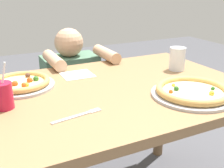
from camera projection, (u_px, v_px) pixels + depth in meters
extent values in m
cube|color=#936D47|center=(121.00, 90.00, 1.32)|extent=(1.21, 0.90, 0.04)
cylinder|color=brown|center=(5.00, 147.00, 1.54)|extent=(0.07, 0.07, 0.71)
cylinder|color=brown|center=(160.00, 110.00, 1.98)|extent=(0.07, 0.07, 0.71)
cylinder|color=#B7B7BC|center=(192.00, 95.00, 1.21)|extent=(0.35, 0.35, 0.01)
cylinder|color=beige|center=(193.00, 92.00, 1.20)|extent=(0.26, 0.26, 0.01)
torus|color=tan|center=(193.00, 90.00, 1.20)|extent=(0.32, 0.32, 0.03)
sphere|color=#2D6623|center=(176.00, 89.00, 1.21)|extent=(0.02, 0.02, 0.02)
sphere|color=gold|center=(212.00, 93.00, 1.16)|extent=(0.02, 0.02, 0.02)
sphere|color=gold|center=(173.00, 85.00, 1.26)|extent=(0.02, 0.02, 0.02)
sphere|color=#2D6623|center=(213.00, 88.00, 1.22)|extent=(0.02, 0.02, 0.02)
sphere|color=#BF4C19|center=(171.00, 92.00, 1.18)|extent=(0.02, 0.02, 0.02)
cylinder|color=#B7B7BC|center=(21.00, 86.00, 1.31)|extent=(0.31, 0.31, 0.01)
cylinder|color=#EFD68C|center=(20.00, 84.00, 1.31)|extent=(0.22, 0.22, 0.01)
torus|color=tan|center=(20.00, 82.00, 1.30)|extent=(0.27, 0.27, 0.03)
sphere|color=#BF4C19|center=(24.00, 85.00, 1.26)|extent=(0.02, 0.02, 0.02)
sphere|color=gold|center=(27.00, 85.00, 1.26)|extent=(0.02, 0.02, 0.02)
sphere|color=#BF4C19|center=(15.00, 84.00, 1.27)|extent=(0.03, 0.03, 0.03)
sphere|color=#2D6623|center=(36.00, 79.00, 1.33)|extent=(0.03, 0.03, 0.03)
sphere|color=brown|center=(28.00, 75.00, 1.38)|extent=(0.02, 0.02, 0.02)
sphere|color=maroon|center=(13.00, 84.00, 1.27)|extent=(0.02, 0.02, 0.02)
sphere|color=#BF4C19|center=(30.00, 80.00, 1.31)|extent=(0.03, 0.03, 0.03)
cylinder|color=red|center=(3.00, 96.00, 1.07)|extent=(0.07, 0.07, 0.10)
cylinder|color=white|center=(3.00, 74.00, 1.05)|extent=(0.03, 0.01, 0.09)
cylinder|color=silver|center=(177.00, 59.00, 1.55)|extent=(0.09, 0.09, 0.13)
cube|color=white|center=(177.00, 53.00, 1.52)|extent=(0.03, 0.03, 0.03)
cube|color=white|center=(176.00, 53.00, 1.54)|extent=(0.03, 0.03, 0.02)
cube|color=white|center=(175.00, 51.00, 1.53)|extent=(0.03, 0.03, 0.02)
cube|color=white|center=(77.00, 75.00, 1.48)|extent=(0.16, 0.15, 0.00)
cube|color=silver|center=(72.00, 118.00, 1.01)|extent=(0.16, 0.04, 0.00)
cube|color=silver|center=(95.00, 110.00, 1.07)|extent=(0.05, 0.03, 0.00)
cylinder|color=#333847|center=(73.00, 123.00, 2.08)|extent=(0.30, 0.30, 0.45)
cube|color=#4C7259|center=(71.00, 76.00, 1.96)|extent=(0.38, 0.22, 0.29)
sphere|color=tan|center=(69.00, 43.00, 1.87)|extent=(0.19, 0.19, 0.19)
cylinder|color=tan|center=(54.00, 60.00, 1.63)|extent=(0.07, 0.28, 0.07)
cylinder|color=tan|center=(106.00, 54.00, 1.77)|extent=(0.07, 0.28, 0.07)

